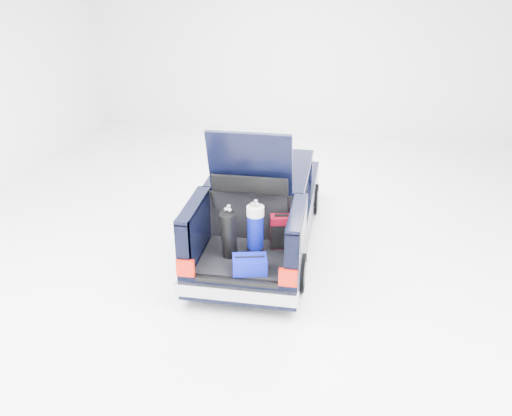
% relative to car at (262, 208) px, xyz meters
% --- Properties ---
extents(ground, '(14.00, 14.00, 0.00)m').
position_rel_car_xyz_m(ground, '(0.00, -0.11, -0.67)').
color(ground, white).
rests_on(ground, ground).
extents(car, '(1.87, 4.65, 2.47)m').
position_rel_car_xyz_m(car, '(0.00, 0.00, 0.00)').
color(car, black).
rests_on(car, ground).
extents(red_suitcase, '(0.37, 0.28, 0.56)m').
position_rel_car_xyz_m(red_suitcase, '(0.50, -1.20, 0.19)').
color(red_suitcase, '#610312').
rests_on(red_suitcase, car).
extents(black_golf_bag, '(0.28, 0.36, 0.86)m').
position_rel_car_xyz_m(black_golf_bag, '(-0.23, -1.65, 0.31)').
color(black_golf_bag, black).
rests_on(black_golf_bag, car).
extents(blue_golf_bag, '(0.35, 0.35, 0.89)m').
position_rel_car_xyz_m(blue_golf_bag, '(0.14, -1.46, 0.33)').
color(blue_golf_bag, black).
rests_on(blue_golf_bag, car).
extents(blue_duffel, '(0.55, 0.43, 0.26)m').
position_rel_car_xyz_m(blue_duffel, '(0.15, -2.01, 0.05)').
color(blue_duffel, '#050C82').
rests_on(blue_duffel, car).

